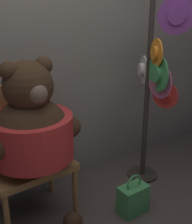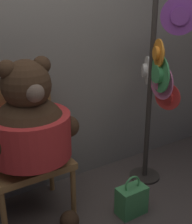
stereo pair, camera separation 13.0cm
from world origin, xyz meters
TOP-DOWN VIEW (x-y plane):
  - wall_back at (0.00, 0.80)m, footprint 8.00×0.10m
  - chair at (-0.22, 0.55)m, footprint 0.59×0.45m
  - teddy_bear at (-0.21, 0.39)m, footprint 0.68×0.60m
  - hat_display_rack at (0.88, 0.31)m, footprint 0.40×0.54m
  - handbag_on_ground at (0.43, 0.04)m, footprint 0.23×0.14m

SIDE VIEW (x-z plane):
  - handbag_on_ground at x=0.43m, z-range -0.04..0.29m
  - chair at x=-0.22m, z-range 0.04..1.05m
  - teddy_bear at x=-0.21m, z-range 0.12..1.35m
  - hat_display_rack at x=0.88m, z-range 0.12..1.71m
  - wall_back at x=0.00m, z-range 0.00..2.64m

